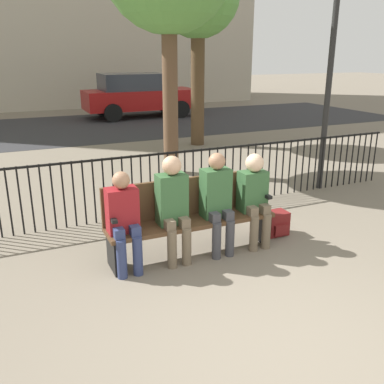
{
  "coord_description": "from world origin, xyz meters",
  "views": [
    {
      "loc": [
        -1.93,
        -2.34,
        2.35
      ],
      "look_at": [
        0.0,
        2.0,
        0.8
      ],
      "focal_mm": 40.0,
      "sensor_mm": 36.0,
      "label": 1
    }
  ],
  "objects_px": {
    "parked_car_0": "(138,95)",
    "seated_person_3": "(254,194)",
    "park_bench": "(189,213)",
    "seated_person_0": "(124,217)",
    "backpack": "(276,223)",
    "lamp_post": "(332,55)",
    "seated_person_2": "(217,199)",
    "seated_person_1": "(173,204)"
  },
  "relations": [
    {
      "from": "park_bench",
      "to": "seated_person_0",
      "type": "relative_size",
      "value": 1.8
    },
    {
      "from": "seated_person_0",
      "to": "seated_person_3",
      "type": "relative_size",
      "value": 0.97
    },
    {
      "from": "seated_person_2",
      "to": "seated_person_3",
      "type": "relative_size",
      "value": 1.05
    },
    {
      "from": "park_bench",
      "to": "backpack",
      "type": "height_order",
      "value": "park_bench"
    },
    {
      "from": "seated_person_1",
      "to": "backpack",
      "type": "xyz_separation_m",
      "value": [
        1.54,
        0.13,
        -0.55
      ]
    },
    {
      "from": "park_bench",
      "to": "seated_person_3",
      "type": "xyz_separation_m",
      "value": [
        0.83,
        -0.13,
        0.17
      ]
    },
    {
      "from": "seated_person_2",
      "to": "lamp_post",
      "type": "height_order",
      "value": "lamp_post"
    },
    {
      "from": "backpack",
      "to": "park_bench",
      "type": "bearing_deg",
      "value": -179.9
    },
    {
      "from": "seated_person_1",
      "to": "seated_person_3",
      "type": "relative_size",
      "value": 1.06
    },
    {
      "from": "seated_person_1",
      "to": "parked_car_0",
      "type": "xyz_separation_m",
      "value": [
        3.18,
        11.62,
        0.13
      ]
    },
    {
      "from": "seated_person_0",
      "to": "lamp_post",
      "type": "distance_m",
      "value": 4.67
    },
    {
      "from": "seated_person_2",
      "to": "backpack",
      "type": "xyz_separation_m",
      "value": [
        0.97,
        0.13,
        -0.53
      ]
    },
    {
      "from": "backpack",
      "to": "lamp_post",
      "type": "xyz_separation_m",
      "value": [
        1.94,
        1.44,
        2.15
      ]
    },
    {
      "from": "seated_person_2",
      "to": "parked_car_0",
      "type": "xyz_separation_m",
      "value": [
        2.61,
        11.62,
        0.15
      ]
    },
    {
      "from": "lamp_post",
      "to": "parked_car_0",
      "type": "xyz_separation_m",
      "value": [
        -0.3,
        10.05,
        -1.47
      ]
    },
    {
      "from": "seated_person_2",
      "to": "backpack",
      "type": "bearing_deg",
      "value": 7.7
    },
    {
      "from": "seated_person_3",
      "to": "park_bench",
      "type": "bearing_deg",
      "value": 170.93
    },
    {
      "from": "park_bench",
      "to": "seated_person_3",
      "type": "relative_size",
      "value": 1.74
    },
    {
      "from": "park_bench",
      "to": "backpack",
      "type": "xyz_separation_m",
      "value": [
        1.28,
        0.0,
        -0.34
      ]
    },
    {
      "from": "park_bench",
      "to": "seated_person_0",
      "type": "distance_m",
      "value": 0.86
    },
    {
      "from": "park_bench",
      "to": "seated_person_3",
      "type": "height_order",
      "value": "seated_person_3"
    },
    {
      "from": "seated_person_2",
      "to": "park_bench",
      "type": "bearing_deg",
      "value": 157.38
    },
    {
      "from": "seated_person_1",
      "to": "seated_person_2",
      "type": "relative_size",
      "value": 1.02
    },
    {
      "from": "seated_person_0",
      "to": "parked_car_0",
      "type": "distance_m",
      "value": 12.22
    },
    {
      "from": "seated_person_1",
      "to": "seated_person_3",
      "type": "xyz_separation_m",
      "value": [
        1.09,
        -0.0,
        -0.03
      ]
    },
    {
      "from": "parked_car_0",
      "to": "lamp_post",
      "type": "bearing_deg",
      "value": -88.29
    },
    {
      "from": "seated_person_3",
      "to": "lamp_post",
      "type": "distance_m",
      "value": 3.3
    },
    {
      "from": "seated_person_2",
      "to": "seated_person_0",
      "type": "bearing_deg",
      "value": -179.72
    },
    {
      "from": "seated_person_1",
      "to": "seated_person_0",
      "type": "bearing_deg",
      "value": -179.37
    },
    {
      "from": "seated_person_0",
      "to": "seated_person_2",
      "type": "height_order",
      "value": "seated_person_2"
    },
    {
      "from": "park_bench",
      "to": "backpack",
      "type": "relative_size",
      "value": 6.44
    },
    {
      "from": "seated_person_1",
      "to": "parked_car_0",
      "type": "distance_m",
      "value": 12.04
    },
    {
      "from": "parked_car_0",
      "to": "seated_person_0",
      "type": "bearing_deg",
      "value": -107.95
    },
    {
      "from": "seated_person_3",
      "to": "backpack",
      "type": "height_order",
      "value": "seated_person_3"
    },
    {
      "from": "seated_person_2",
      "to": "seated_person_3",
      "type": "bearing_deg",
      "value": -0.34
    },
    {
      "from": "parked_car_0",
      "to": "seated_person_3",
      "type": "bearing_deg",
      "value": -100.21
    },
    {
      "from": "lamp_post",
      "to": "parked_car_0",
      "type": "relative_size",
      "value": 0.83
    },
    {
      "from": "seated_person_0",
      "to": "seated_person_2",
      "type": "distance_m",
      "value": 1.15
    },
    {
      "from": "park_bench",
      "to": "seated_person_2",
      "type": "distance_m",
      "value": 0.39
    },
    {
      "from": "seated_person_3",
      "to": "backpack",
      "type": "distance_m",
      "value": 0.7
    },
    {
      "from": "park_bench",
      "to": "parked_car_0",
      "type": "distance_m",
      "value": 11.86
    },
    {
      "from": "seated_person_0",
      "to": "seated_person_3",
      "type": "height_order",
      "value": "seated_person_3"
    }
  ]
}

